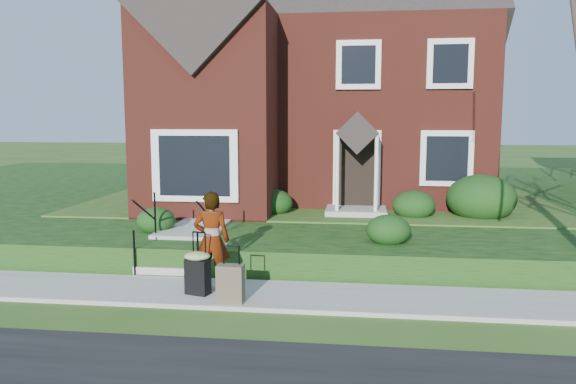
% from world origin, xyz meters
% --- Properties ---
extents(ground, '(120.00, 120.00, 0.00)m').
position_xyz_m(ground, '(0.00, 0.00, 0.00)').
color(ground, '#2D5119').
rests_on(ground, ground).
extents(sidewalk, '(60.00, 1.60, 0.08)m').
position_xyz_m(sidewalk, '(0.00, 0.00, 0.04)').
color(sidewalk, '#9E9B93').
rests_on(sidewalk, ground).
extents(terrace, '(44.00, 20.00, 0.60)m').
position_xyz_m(terrace, '(4.00, 10.90, 0.30)').
color(terrace, black).
rests_on(terrace, ground).
extents(walkway, '(1.20, 6.00, 0.06)m').
position_xyz_m(walkway, '(-2.50, 5.00, 0.63)').
color(walkway, '#9E9B93').
rests_on(walkway, terrace).
extents(main_house, '(10.40, 10.20, 9.40)m').
position_xyz_m(main_house, '(-0.21, 9.61, 5.26)').
color(main_house, maroon).
rests_on(main_house, terrace).
extents(front_steps, '(1.40, 2.02, 1.50)m').
position_xyz_m(front_steps, '(-2.50, 1.84, 0.47)').
color(front_steps, '#9E9B93').
rests_on(front_steps, ground).
extents(foundation_shrubs, '(10.09, 4.75, 1.25)m').
position_xyz_m(foundation_shrubs, '(1.19, 5.08, 1.11)').
color(foundation_shrubs, '#0F340F').
rests_on(foundation_shrubs, terrace).
extents(woman, '(0.70, 0.51, 1.80)m').
position_xyz_m(woman, '(-1.38, 0.16, 0.98)').
color(woman, '#999999').
rests_on(woman, sidewalk).
extents(suitcase_black, '(0.55, 0.49, 1.12)m').
position_xyz_m(suitcase_black, '(-1.55, -0.21, 0.51)').
color(suitcase_black, black).
rests_on(suitcase_black, sidewalk).
extents(suitcase_olive, '(0.46, 0.27, 0.98)m').
position_xyz_m(suitcase_olive, '(-0.87, -0.57, 0.41)').
color(suitcase_olive, brown).
rests_on(suitcase_olive, sidewalk).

